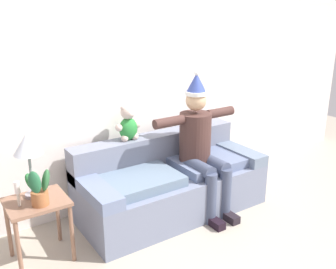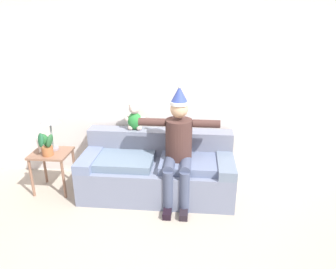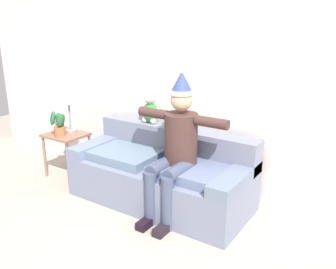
% 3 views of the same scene
% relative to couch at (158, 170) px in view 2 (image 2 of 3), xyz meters
% --- Properties ---
extents(ground_plane, '(10.00, 10.00, 0.00)m').
position_rel_couch_xyz_m(ground_plane, '(0.00, -1.03, -0.32)').
color(ground_plane, '#A99F8E').
extents(back_wall, '(7.00, 0.10, 2.70)m').
position_rel_couch_xyz_m(back_wall, '(0.00, 0.52, 1.03)').
color(back_wall, silver).
rests_on(back_wall, ground_plane).
extents(couch, '(2.00, 0.87, 0.80)m').
position_rel_couch_xyz_m(couch, '(0.00, 0.00, 0.00)').
color(couch, slate).
rests_on(couch, ground_plane).
extents(person_seated, '(1.02, 0.77, 1.53)m').
position_rel_couch_xyz_m(person_seated, '(0.28, -0.16, 0.45)').
color(person_seated, '#452C27').
rests_on(person_seated, ground_plane).
extents(teddy_bear, '(0.29, 0.17, 0.38)m').
position_rel_couch_xyz_m(teddy_bear, '(-0.34, 0.27, 0.65)').
color(teddy_bear, '#2A8337').
rests_on(teddy_bear, couch).
extents(side_table, '(0.50, 0.44, 0.57)m').
position_rel_couch_xyz_m(side_table, '(-1.43, -0.09, 0.15)').
color(side_table, '#88604A').
rests_on(side_table, ground_plane).
extents(table_lamp, '(0.24, 0.24, 0.57)m').
position_rel_couch_xyz_m(table_lamp, '(-1.43, -0.01, 0.70)').
color(table_lamp, gray).
rests_on(table_lamp, side_table).
extents(potted_plant, '(0.25, 0.24, 0.34)m').
position_rel_couch_xyz_m(potted_plant, '(-1.42, -0.20, 0.40)').
color(potted_plant, '#A76238').
rests_on(potted_plant, side_table).
extents(candle_tall, '(0.04, 0.04, 0.22)m').
position_rel_couch_xyz_m(candle_tall, '(-1.57, -0.11, 0.39)').
color(candle_tall, beige).
rests_on(candle_tall, side_table).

